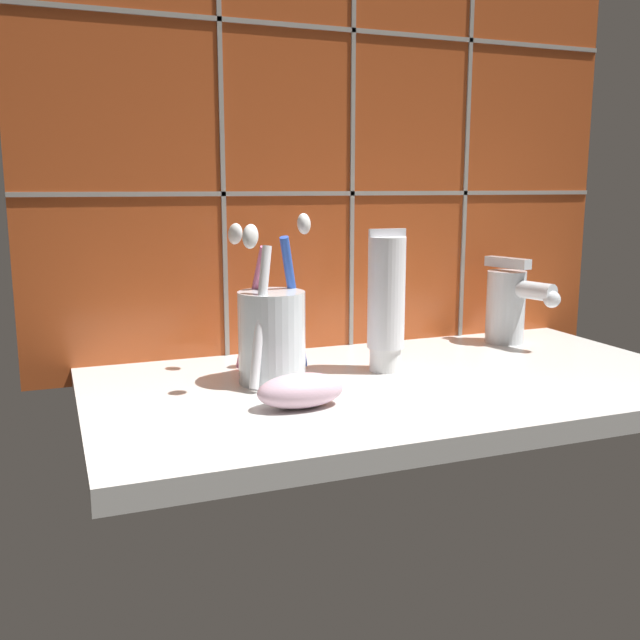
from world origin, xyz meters
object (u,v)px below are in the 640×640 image
sink_faucet (510,303)px  soap_bar (301,391)px  toothpaste_tube (387,301)px  toothbrush_cup (271,331)px

sink_faucet → soap_bar: sink_faucet is taller
toothpaste_tube → soap_bar: bearing=-145.1°
toothbrush_cup → sink_faucet: 32.71cm
sink_faucet → toothbrush_cup: bearing=-94.0°
toothbrush_cup → sink_faucet: bearing=11.2°
toothbrush_cup → soap_bar: 9.54cm
toothbrush_cup → toothpaste_tube: size_ratio=1.12×
sink_faucet → toothpaste_tube: bearing=-87.0°
soap_bar → toothbrush_cup: bearing=89.1°
toothbrush_cup → sink_faucet: (32.09, 6.33, -0.02)cm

